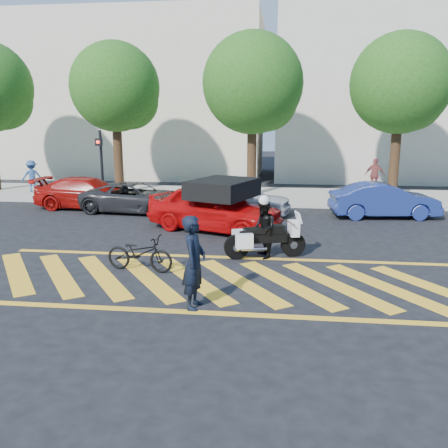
# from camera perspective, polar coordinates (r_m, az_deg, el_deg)

# --- Properties ---
(ground) EXTENTS (90.00, 90.00, 0.00)m
(ground) POSITION_cam_1_polar(r_m,az_deg,el_deg) (11.13, -0.68, -6.82)
(ground) COLOR black
(ground) RESTS_ON ground
(sidewalk) EXTENTS (60.00, 5.00, 0.15)m
(sidewalk) POSITION_cam_1_polar(r_m,az_deg,el_deg) (22.74, 3.29, 3.39)
(sidewalk) COLOR #9E998E
(sidewalk) RESTS_ON ground
(crosswalk) EXTENTS (12.33, 4.00, 0.01)m
(crosswalk) POSITION_cam_1_polar(r_m,az_deg,el_deg) (11.14, -0.88, -6.79)
(crosswalk) COLOR yellow
(crosswalk) RESTS_ON ground
(building_left) EXTENTS (16.00, 8.00, 10.00)m
(building_left) POSITION_cam_1_polar(r_m,az_deg,el_deg) (32.81, -10.09, 14.67)
(building_left) COLOR beige
(building_left) RESTS_ON ground
(building_right) EXTENTS (16.00, 8.00, 11.00)m
(building_right) POSITION_cam_1_polar(r_m,az_deg,el_deg) (32.37, 21.21, 14.95)
(building_right) COLOR beige
(building_right) RESTS_ON ground
(tree_left) EXTENTS (4.20, 4.20, 7.26)m
(tree_left) POSITION_cam_1_polar(r_m,az_deg,el_deg) (23.81, -12.62, 15.41)
(tree_left) COLOR black
(tree_left) RESTS_ON ground
(tree_center) EXTENTS (4.60, 4.60, 7.56)m
(tree_center) POSITION_cam_1_polar(r_m,az_deg,el_deg) (22.55, 3.81, 16.11)
(tree_center) COLOR black
(tree_center) RESTS_ON ground
(tree_right) EXTENTS (4.40, 4.40, 7.41)m
(tree_right) POSITION_cam_1_polar(r_m,az_deg,el_deg) (23.12, 20.71, 15.15)
(tree_right) COLOR black
(tree_right) RESTS_ON ground
(signal_pole) EXTENTS (0.28, 0.43, 3.20)m
(signal_pole) POSITION_cam_1_polar(r_m,az_deg,el_deg) (21.71, -14.59, 7.48)
(signal_pole) COLOR black
(signal_pole) RESTS_ON ground
(officer_bike) EXTENTS (0.50, 0.72, 1.87)m
(officer_bike) POSITION_cam_1_polar(r_m,az_deg,el_deg) (9.33, -3.62, -4.64)
(officer_bike) COLOR black
(officer_bike) RESTS_ON ground
(bicycle) EXTENTS (1.80, 0.86, 0.91)m
(bicycle) POSITION_cam_1_polar(r_m,az_deg,el_deg) (11.87, -10.11, -3.47)
(bicycle) COLOR black
(bicycle) RESTS_ON ground
(police_motorcycle) EXTENTS (2.20, 1.03, 0.99)m
(police_motorcycle) POSITION_cam_1_polar(r_m,az_deg,el_deg) (12.80, 4.82, -1.75)
(police_motorcycle) COLOR black
(police_motorcycle) RESTS_ON ground
(officer_moto) EXTENTS (0.79, 0.91, 1.59)m
(officer_moto) POSITION_cam_1_polar(r_m,az_deg,el_deg) (12.75, 4.77, -0.62)
(officer_moto) COLOR black
(officer_moto) RESTS_ON ground
(red_convertible) EXTENTS (4.97, 3.43, 1.57)m
(red_convertible) POSITION_cam_1_polar(r_m,az_deg,el_deg) (15.83, -1.18, 1.98)
(red_convertible) COLOR #B00809
(red_convertible) RESTS_ON ground
(parked_left) EXTENTS (4.49, 1.86, 1.30)m
(parked_left) POSITION_cam_1_polar(r_m,az_deg,el_deg) (20.64, -15.97, 3.60)
(parked_left) COLOR #9A0D09
(parked_left) RESTS_ON ground
(parked_mid_left) EXTENTS (4.48, 2.40, 1.20)m
(parked_mid_left) POSITION_cam_1_polar(r_m,az_deg,el_deg) (19.35, -10.62, 3.15)
(parked_mid_left) COLOR black
(parked_mid_left) RESTS_ON ground
(parked_mid_right) EXTENTS (3.96, 1.99, 1.29)m
(parked_mid_right) POSITION_cam_1_polar(r_m,az_deg,el_deg) (18.52, 2.18, 3.09)
(parked_mid_right) COLOR #B9B8BD
(parked_mid_right) RESTS_ON ground
(parked_right) EXTENTS (4.14, 1.85, 1.32)m
(parked_right) POSITION_cam_1_polar(r_m,az_deg,el_deg) (18.98, 18.69, 2.71)
(parked_right) COLOR navy
(parked_right) RESTS_ON ground
(pedestrian_left) EXTENTS (1.16, 1.02, 1.55)m
(pedestrian_left) POSITION_cam_1_polar(r_m,az_deg,el_deg) (25.24, -22.11, 5.35)
(pedestrian_left) COLOR #2D4C7E
(pedestrian_left) RESTS_ON sidewalk
(pedestrian_right) EXTENTS (1.04, 0.76, 1.64)m
(pedestrian_right) POSITION_cam_1_polar(r_m,az_deg,el_deg) (24.69, 17.69, 5.65)
(pedestrian_right) COLOR #934542
(pedestrian_right) RESTS_ON sidewalk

